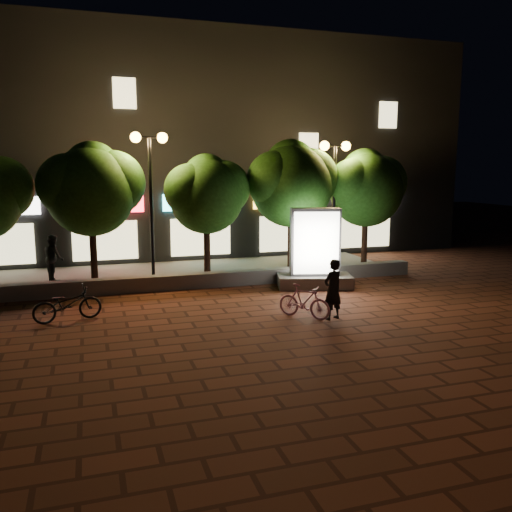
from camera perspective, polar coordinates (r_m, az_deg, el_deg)
name	(u,v)px	position (r m, az deg, el deg)	size (l,w,h in m)	color
ground	(232,319)	(14.52, -2.59, -6.75)	(80.00, 80.00, 0.00)	brown
retaining_wall	(202,280)	(18.24, -5.85, -2.61)	(16.00, 0.45, 0.50)	slate
sidewalk	(189,273)	(20.69, -7.26, -1.79)	(16.00, 5.00, 0.08)	slate
building_block	(162,148)	(26.73, -10.06, 11.36)	(28.00, 8.12, 11.30)	black
tree_left	(92,186)	(18.95, -17.28, 7.21)	(3.60, 3.00, 4.89)	black
tree_mid	(207,191)	(19.40, -5.29, 6.96)	(3.24, 2.70, 4.50)	black
tree_right	(292,181)	(20.35, 3.92, 8.08)	(3.72, 3.10, 5.07)	black
tree_far_right	(367,185)	(21.73, 11.85, 7.47)	(3.48, 2.90, 4.76)	black
street_lamp_left	(150,169)	(18.79, -11.35, 9.21)	(1.26, 0.36, 5.18)	black
street_lamp_right	(335,172)	(20.77, 8.47, 8.93)	(1.26, 0.36, 4.98)	black
ad_kiosk	(315,256)	(18.17, 6.35, 0.05)	(2.75, 1.86, 2.72)	slate
scooter_pink	(304,301)	(14.52, 5.22, -4.89)	(0.43, 1.54, 0.92)	#B87197
rider	(333,289)	(14.40, 8.28, -3.58)	(0.60, 0.40, 1.66)	black
scooter_parked	(67,304)	(15.04, -19.68, -4.90)	(0.62, 1.78, 0.94)	black
pedestrian	(54,258)	(20.10, -20.97, -0.17)	(0.80, 0.62, 1.65)	black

